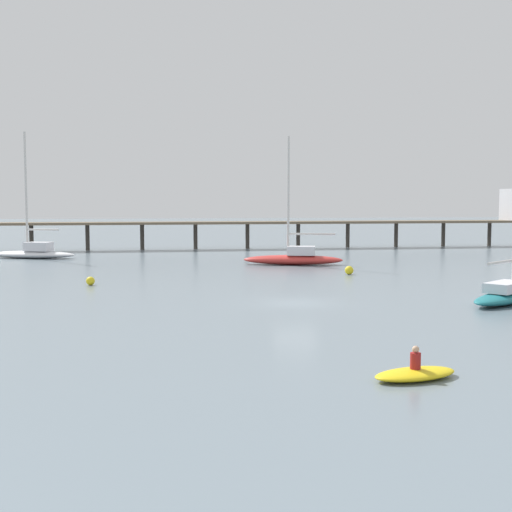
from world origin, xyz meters
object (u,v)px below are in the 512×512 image
sailboat_white (33,251)px  mooring_buoy_far (349,270)px  sailboat_teal (509,292)px  mooring_buoy_outer (90,281)px  pier (325,217)px  dinghy_yellow (415,373)px  sailboat_red (294,257)px

sailboat_white → mooring_buoy_far: (28.54, -20.34, -0.39)m
sailboat_teal → mooring_buoy_outer: (-25.39, 12.06, -0.32)m
sailboat_teal → pier: bearing=89.0°
mooring_buoy_far → mooring_buoy_outer: bearing=-168.5°
pier → sailboat_white: bearing=-162.2°
sailboat_white → mooring_buoy_outer: sailboat_white is taller
sailboat_teal → dinghy_yellow: sailboat_teal is taller
mooring_buoy_far → pier: bearing=79.4°
dinghy_yellow → sailboat_red: bearing=84.1°
pier → dinghy_yellow: 64.65m
sailboat_red → mooring_buoy_outer: size_ratio=19.44×
sailboat_white → sailboat_teal: 49.67m
sailboat_white → mooring_buoy_far: bearing=-35.5°
mooring_buoy_far → mooring_buoy_outer: 20.73m
pier → mooring_buoy_outer: 44.31m
mooring_buoy_far → mooring_buoy_outer: mooring_buoy_far is taller
sailboat_red → mooring_buoy_outer: sailboat_red is taller
sailboat_red → sailboat_teal: 26.49m
dinghy_yellow → mooring_buoy_far: size_ratio=4.74×
sailboat_teal → dinghy_yellow: 19.75m
mooring_buoy_far → mooring_buoy_outer: size_ratio=1.14×
sailboat_white → dinghy_yellow: 56.48m
sailboat_teal → dinghy_yellow: (-12.05, -15.64, -0.43)m
mooring_buoy_far → sailboat_teal: bearing=-72.6°
sailboat_red → mooring_buoy_outer: 22.02m
pier → sailboat_teal: (-0.81, -47.61, -3.29)m
dinghy_yellow → sailboat_white: bearing=112.5°
pier → mooring_buoy_outer: pier is taller
dinghy_yellow → mooring_buoy_far: dinghy_yellow is taller
mooring_buoy_outer → sailboat_red: bearing=37.0°
mooring_buoy_far → sailboat_red: bearing=106.7°
pier → mooring_buoy_far: 32.15m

